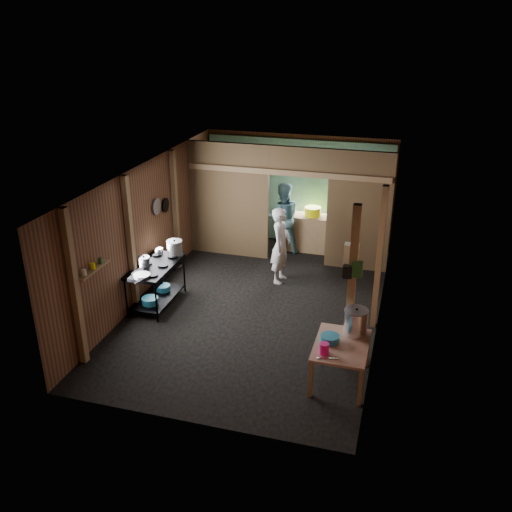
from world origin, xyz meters
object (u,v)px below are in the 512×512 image
(prep_table, at_px, (340,362))
(yellow_tub, at_px, (313,212))
(stove_pot_large, at_px, (175,248))
(cook, at_px, (281,245))
(gas_range, at_px, (156,285))
(stock_pot, at_px, (356,322))
(pink_bucket, at_px, (324,349))

(prep_table, relative_size, yellow_tub, 2.89)
(stove_pot_large, distance_m, cook, 2.16)
(gas_range, distance_m, yellow_tub, 4.21)
(stock_pot, bearing_deg, cook, 123.60)
(yellow_tub, bearing_deg, prep_table, -74.47)
(stove_pot_large, relative_size, stock_pot, 0.72)
(prep_table, relative_size, stove_pot_large, 3.45)
(gas_range, height_order, yellow_tub, yellow_tub)
(gas_range, bearing_deg, yellow_tub, 55.98)
(pink_bucket, relative_size, yellow_tub, 0.44)
(stove_pot_large, bearing_deg, prep_table, -29.72)
(gas_range, distance_m, cook, 2.64)
(stove_pot_large, relative_size, cook, 0.20)
(stove_pot_large, relative_size, pink_bucket, 1.88)
(stock_pot, bearing_deg, stove_pot_large, 155.62)
(prep_table, bearing_deg, cook, 118.41)
(stove_pot_large, bearing_deg, pink_bucket, -35.09)
(gas_range, height_order, stove_pot_large, stove_pot_large)
(prep_table, height_order, cook, cook)
(stove_pot_large, xyz_separation_m, yellow_tub, (2.17, 2.91, -0.00))
(stock_pot, distance_m, pink_bucket, 0.77)
(yellow_tub, height_order, cook, cook)
(prep_table, xyz_separation_m, cook, (-1.68, 3.11, 0.48))
(prep_table, distance_m, yellow_tub, 5.16)
(prep_table, xyz_separation_m, stove_pot_large, (-3.54, 2.02, 0.64))
(gas_range, xyz_separation_m, stove_pot_large, (0.17, 0.55, 0.55))
(stove_pot_large, bearing_deg, yellow_tub, 53.35)
(gas_range, height_order, pink_bucket, gas_range)
(gas_range, bearing_deg, stock_pot, -16.22)
(yellow_tub, bearing_deg, pink_bucket, -77.55)
(pink_bucket, bearing_deg, gas_range, 152.92)
(gas_range, relative_size, stock_pot, 3.19)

